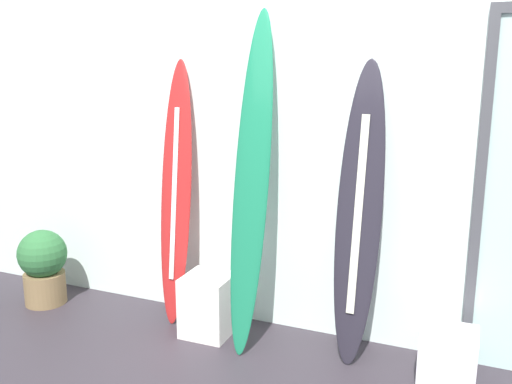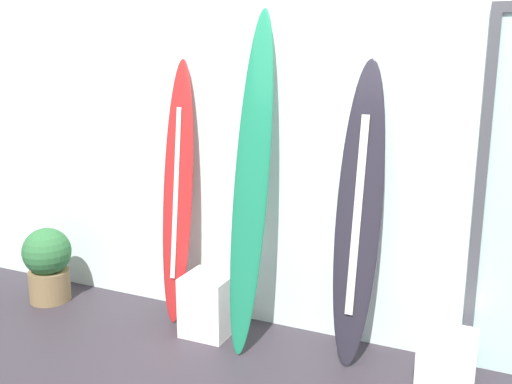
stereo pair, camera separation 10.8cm
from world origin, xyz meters
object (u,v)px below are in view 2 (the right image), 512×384
at_px(surfboard_emerald, 251,183).
at_px(display_block_left, 447,360).
at_px(potted_plant, 48,263).
at_px(surfboard_charcoal, 358,216).
at_px(display_block_center, 209,304).
at_px(surfboard_crimson, 178,196).

bearing_deg(surfboard_emerald, display_block_left, -1.29).
bearing_deg(potted_plant, surfboard_charcoal, 3.48).
xyz_separation_m(display_block_left, potted_plant, (-3.03, -0.04, 0.15)).
xyz_separation_m(surfboard_charcoal, display_block_center, (-1.01, -0.11, -0.73)).
bearing_deg(display_block_center, potted_plant, -178.27).
distance_m(surfboard_crimson, display_block_center, 0.80).
xyz_separation_m(surfboard_crimson, surfboard_charcoal, (1.33, -0.04, 0.02)).
bearing_deg(surfboard_crimson, surfboard_emerald, -10.66).
distance_m(surfboard_crimson, potted_plant, 1.28).
xyz_separation_m(display_block_center, potted_plant, (-1.43, -0.04, 0.10)).
relative_size(surfboard_crimson, surfboard_emerald, 0.86).
xyz_separation_m(surfboard_charcoal, display_block_left, (0.59, -0.11, -0.79)).
xyz_separation_m(surfboard_emerald, surfboard_charcoal, (0.69, 0.08, -0.16)).
xyz_separation_m(surfboard_emerald, display_block_center, (-0.32, -0.03, -0.89)).
distance_m(surfboard_charcoal, potted_plant, 2.53).
bearing_deg(surfboard_charcoal, surfboard_crimson, 178.26).
relative_size(surfboard_charcoal, potted_plant, 3.18).
height_order(surfboard_emerald, display_block_center, surfboard_emerald).
bearing_deg(surfboard_crimson, display_block_left, -4.44).
height_order(surfboard_emerald, surfboard_charcoal, surfboard_emerald).
bearing_deg(surfboard_charcoal, surfboard_emerald, -173.38).
height_order(display_block_left, display_block_center, display_block_center).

